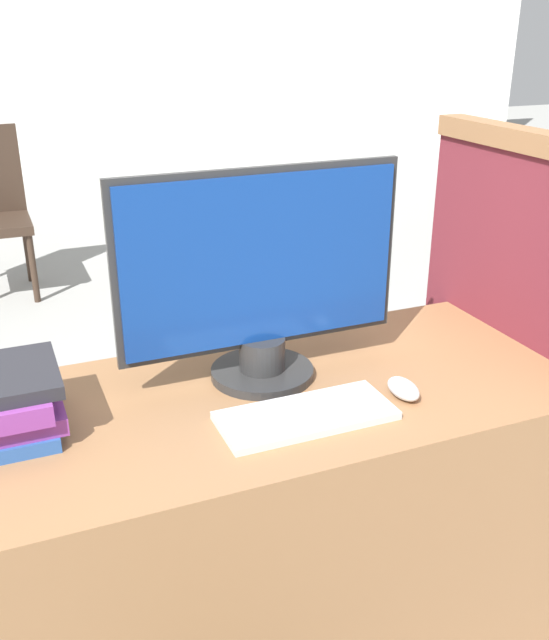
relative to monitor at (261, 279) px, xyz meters
name	(u,v)px	position (x,y,z in m)	size (l,w,h in m)	color
wall_back	(10,28)	(-0.03, 6.41, 0.42)	(12.00, 0.06, 2.80)	white
desk	(264,536)	(-0.03, -0.08, -0.60)	(1.35, 0.60, 0.75)	#8C603D
carrel_divider	(508,375)	(0.67, -0.03, -0.34)	(0.07, 0.70, 1.24)	maroon
monitor	(261,279)	(0.00, 0.00, 0.00)	(0.62, 0.23, 0.46)	#282828
keyboard	(306,416)	(0.01, -0.21, -0.22)	(0.35, 0.15, 0.02)	silver
mouse	(403,389)	(0.24, -0.20, -0.21)	(0.05, 0.09, 0.04)	silver
book_stack	(9,402)	(-0.52, -0.03, -0.16)	(0.18, 0.24, 0.13)	#285199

